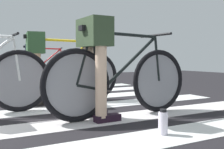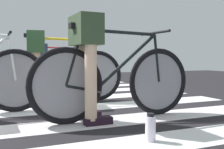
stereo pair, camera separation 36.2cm
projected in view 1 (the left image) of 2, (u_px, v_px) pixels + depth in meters
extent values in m
cube|color=black|center=(37.00, 111.00, 3.22)|extent=(18.00, 14.00, 0.02)
cube|color=silver|center=(69.00, 124.00, 2.51)|extent=(5.20, 0.44, 0.00)
cube|color=silver|center=(39.00, 111.00, 3.14)|extent=(5.20, 0.44, 0.00)
cube|color=silver|center=(25.00, 102.00, 3.81)|extent=(5.20, 0.44, 0.00)
cube|color=silver|center=(19.00, 95.00, 4.47)|extent=(5.20, 0.44, 0.00)
cube|color=silver|center=(11.00, 90.00, 5.13)|extent=(5.20, 0.44, 0.00)
cube|color=silver|center=(1.00, 87.00, 5.75)|extent=(5.20, 0.44, 0.00)
torus|color=black|center=(77.00, 85.00, 2.58)|extent=(0.72, 0.08, 0.72)
torus|color=black|center=(159.00, 81.00, 3.09)|extent=(0.72, 0.08, 0.72)
cylinder|color=gray|center=(77.00, 85.00, 2.58)|extent=(0.61, 0.03, 0.61)
cylinder|color=gray|center=(159.00, 81.00, 3.09)|extent=(0.61, 0.03, 0.61)
cylinder|color=black|center=(126.00, 35.00, 2.83)|extent=(0.80, 0.06, 0.05)
cylinder|color=black|center=(130.00, 62.00, 2.87)|extent=(0.70, 0.06, 0.59)
cylinder|color=black|center=(97.00, 61.00, 2.67)|extent=(0.15, 0.04, 0.59)
cylinder|color=black|center=(90.00, 88.00, 2.65)|extent=(0.29, 0.04, 0.09)
cylinder|color=black|center=(84.00, 58.00, 2.60)|extent=(0.19, 0.03, 0.53)
cylinder|color=black|center=(157.00, 59.00, 3.06)|extent=(0.09, 0.03, 0.50)
cube|color=black|center=(91.00, 29.00, 2.62)|extent=(0.24, 0.10, 0.05)
cylinder|color=black|center=(155.00, 35.00, 3.03)|extent=(0.05, 0.52, 0.03)
cylinder|color=#4C4C51|center=(102.00, 90.00, 2.72)|extent=(0.03, 0.34, 0.02)
cylinder|color=beige|center=(88.00, 69.00, 2.78)|extent=(0.11, 0.11, 0.92)
cylinder|color=beige|center=(101.00, 70.00, 2.54)|extent=(0.11, 0.11, 0.92)
cube|color=#33452D|center=(94.00, 33.00, 2.64)|extent=(0.23, 0.42, 0.28)
cube|color=black|center=(95.00, 113.00, 2.85)|extent=(0.26, 0.11, 0.07)
cube|color=black|center=(107.00, 118.00, 2.61)|extent=(0.26, 0.11, 0.07)
torus|color=black|center=(20.00, 81.00, 3.08)|extent=(0.72, 0.08, 0.72)
cylinder|color=gray|center=(20.00, 81.00, 3.08)|extent=(0.61, 0.03, 0.61)
cylinder|color=white|center=(17.00, 59.00, 3.05)|extent=(0.09, 0.03, 0.50)
cylinder|color=black|center=(13.00, 35.00, 3.02)|extent=(0.05, 0.52, 0.03)
torus|color=black|center=(21.00, 78.00, 3.58)|extent=(0.72, 0.15, 0.72)
torus|color=black|center=(94.00, 76.00, 3.95)|extent=(0.72, 0.15, 0.72)
cylinder|color=gray|center=(21.00, 78.00, 3.58)|extent=(0.60, 0.08, 0.61)
cylinder|color=gray|center=(94.00, 76.00, 3.95)|extent=(0.60, 0.08, 0.61)
cylinder|color=yellow|center=(62.00, 40.00, 3.75)|extent=(0.80, 0.13, 0.05)
cylinder|color=yellow|center=(67.00, 61.00, 3.79)|extent=(0.70, 0.12, 0.59)
cylinder|color=yellow|center=(38.00, 60.00, 3.64)|extent=(0.16, 0.05, 0.59)
cylinder|color=yellow|center=(32.00, 80.00, 3.63)|extent=(0.29, 0.06, 0.09)
cylinder|color=yellow|center=(27.00, 58.00, 3.59)|extent=(0.19, 0.05, 0.53)
cylinder|color=yellow|center=(92.00, 59.00, 3.92)|extent=(0.09, 0.04, 0.50)
cube|color=black|center=(33.00, 37.00, 3.60)|extent=(0.25, 0.12, 0.05)
cylinder|color=black|center=(90.00, 40.00, 3.89)|extent=(0.09, 0.52, 0.03)
cylinder|color=#4C4C51|center=(43.00, 82.00, 3.68)|extent=(0.06, 0.34, 0.02)
cylinder|color=tan|center=(35.00, 68.00, 3.77)|extent=(0.11, 0.11, 0.87)
cylinder|color=tan|center=(37.00, 68.00, 3.51)|extent=(0.11, 0.11, 0.87)
cube|color=#2C4E2D|center=(35.00, 43.00, 3.62)|extent=(0.27, 0.43, 0.28)
cube|color=black|center=(40.00, 99.00, 3.82)|extent=(0.27, 0.13, 0.07)
cube|color=black|center=(43.00, 102.00, 3.56)|extent=(0.27, 0.13, 0.07)
torus|color=black|center=(22.00, 69.00, 6.67)|extent=(0.71, 0.19, 0.72)
torus|color=black|center=(63.00, 68.00, 6.99)|extent=(0.71, 0.19, 0.72)
cylinder|color=gray|center=(22.00, 69.00, 6.67)|extent=(0.60, 0.12, 0.61)
cylinder|color=gray|center=(63.00, 68.00, 6.99)|extent=(0.60, 0.12, 0.61)
cylinder|color=red|center=(45.00, 48.00, 6.81)|extent=(0.79, 0.18, 0.05)
cylinder|color=red|center=(47.00, 60.00, 6.85)|extent=(0.70, 0.16, 0.59)
cylinder|color=red|center=(31.00, 60.00, 6.73)|extent=(0.16, 0.06, 0.59)
cylinder|color=red|center=(28.00, 70.00, 6.72)|extent=(0.29, 0.08, 0.09)
cylinder|color=red|center=(25.00, 58.00, 6.68)|extent=(0.19, 0.06, 0.53)
cylinder|color=red|center=(62.00, 59.00, 6.96)|extent=(0.09, 0.04, 0.50)
cube|color=black|center=(28.00, 47.00, 6.69)|extent=(0.25, 0.13, 0.05)
cylinder|color=black|center=(61.00, 48.00, 6.94)|extent=(0.12, 0.52, 0.03)
cylinder|color=#4C4C51|center=(34.00, 71.00, 6.76)|extent=(0.08, 0.34, 0.02)
cylinder|color=beige|center=(30.00, 64.00, 6.86)|extent=(0.11, 0.11, 0.87)
cylinder|color=beige|center=(30.00, 64.00, 6.59)|extent=(0.11, 0.11, 0.87)
cube|color=#262848|center=(30.00, 50.00, 6.70)|extent=(0.29, 0.44, 0.28)
cube|color=#273851|center=(33.00, 81.00, 6.91)|extent=(0.27, 0.15, 0.07)
cube|color=#273851|center=(33.00, 82.00, 6.64)|extent=(0.27, 0.15, 0.07)
cylinder|color=white|center=(163.00, 124.00, 2.15)|extent=(0.08, 0.08, 0.19)
cylinder|color=black|center=(163.00, 111.00, 2.15)|extent=(0.05, 0.05, 0.02)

